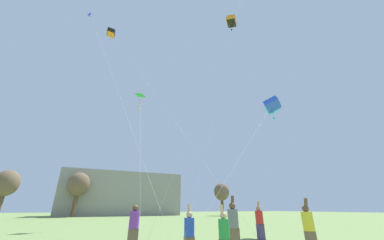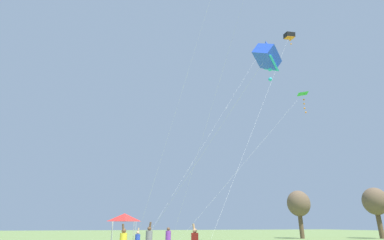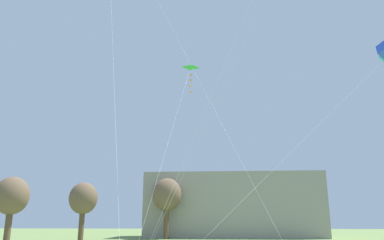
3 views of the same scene
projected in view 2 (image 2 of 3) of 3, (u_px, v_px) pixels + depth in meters
name	position (u px, v px, depth m)	size (l,w,h in m)	color
tree_far_left	(299.00, 204.00, 47.24)	(3.55, 3.55, 7.17)	brown
tree_far_centre	(375.00, 202.00, 47.12)	(3.77, 3.77, 7.61)	brown
festival_tent	(124.00, 217.00, 31.83)	(2.57, 2.57, 3.12)	#B7B7BC
person_purple_shirt	(168.00, 238.00, 23.38)	(0.42, 0.42, 1.77)	brown
person_grey_shirt	(149.00, 240.00, 19.55)	(0.44, 0.44, 2.13)	brown
kite_green_delta_1	(302.00, 95.00, 29.26)	(2.06, 13.19, 14.25)	silver
kite_blue_box_2	(267.00, 57.00, 16.16)	(12.03, 6.10, 11.27)	silver
kite_black_box_4	(289.00, 36.00, 37.39)	(10.35, 15.38, 24.73)	silver
kite_blue_diamond_5	(265.00, 44.00, 39.54)	(6.90, 16.53, 25.18)	silver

